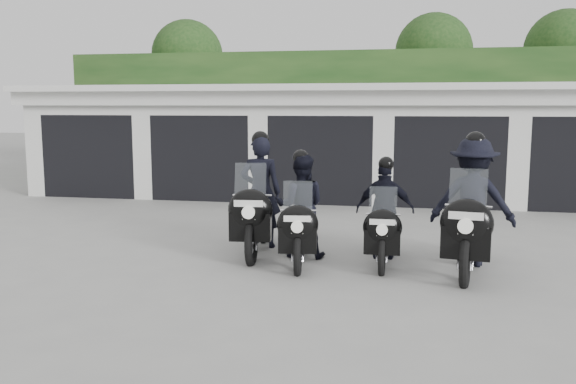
% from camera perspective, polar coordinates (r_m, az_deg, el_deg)
% --- Properties ---
extents(ground, '(80.00, 80.00, 0.00)m').
position_cam_1_polar(ground, '(9.92, -1.49, -6.21)').
color(ground, gray).
rests_on(ground, ground).
extents(garage_block, '(16.40, 6.80, 2.96)m').
position_cam_1_polar(garage_block, '(17.59, 4.16, 4.74)').
color(garage_block, silver).
rests_on(garage_block, ground).
extents(background_vegetation, '(20.00, 3.90, 5.80)m').
position_cam_1_polar(background_vegetation, '(22.37, 6.64, 8.87)').
color(background_vegetation, '#173714').
rests_on(background_vegetation, ground).
extents(police_bike_a, '(0.86, 2.39, 2.08)m').
position_cam_1_polar(police_bike_a, '(10.23, -2.82, -1.05)').
color(police_bike_a, black).
rests_on(police_bike_a, ground).
extents(police_bike_b, '(0.90, 2.07, 1.81)m').
position_cam_1_polar(police_bike_b, '(9.66, 1.14, -1.97)').
color(police_bike_b, black).
rests_on(police_bike_b, ground).
extents(police_bike_c, '(0.93, 1.95, 1.70)m').
position_cam_1_polar(police_bike_c, '(9.73, 9.02, -2.25)').
color(police_bike_c, black).
rests_on(police_bike_c, ground).
extents(police_bike_d, '(1.37, 2.43, 2.13)m').
position_cam_1_polar(police_bike_d, '(9.58, 16.82, -1.53)').
color(police_bike_d, black).
rests_on(police_bike_d, ground).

